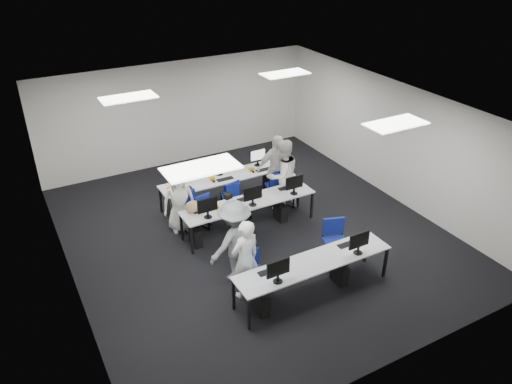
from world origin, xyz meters
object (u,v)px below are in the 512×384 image
chair_4 (281,197)px  student_1 (282,175)px  desk_front (314,264)px  chair_5 (199,214)px  desk_mid (249,203)px  chair_6 (231,202)px  chair_0 (257,281)px  student_0 (245,259)px  chair_7 (276,192)px  photographer (235,241)px  student_3 (276,169)px  student_2 (179,201)px  chair_2 (195,219)px  chair_1 (335,250)px  chair_3 (238,207)px

chair_4 → student_1: 0.62m
desk_front → chair_5: chair_5 is taller
desk_mid → chair_6: (-0.02, 0.92, -0.41)m
chair_0 → student_0: size_ratio=0.53×
chair_7 → photographer: 3.24m
desk_front → student_3: student_3 is taller
student_2 → chair_2: bearing=-21.7°
chair_1 → chair_6: chair_1 is taller
desk_mid → chair_2: bearing=153.4°
chair_7 → student_2: bearing=-170.9°
chair_5 → chair_6: (0.92, 0.18, -0.00)m
student_3 → chair_0: bearing=-118.9°
chair_1 → chair_4: size_ratio=1.05×
student_2 → chair_1: bearing=-38.0°
chair_5 → chair_1: bearing=-63.8°
chair_6 → chair_7: bearing=5.7°
chair_4 → photographer: photographer is taller
student_3 → chair_3: bearing=-157.5°
chair_3 → chair_4: bearing=-20.6°
chair_5 → student_1: size_ratio=0.48×
chair_0 → chair_7: bearing=38.3°
desk_front → chair_6: 3.54m
chair_4 → photographer: (-2.26, -1.96, 0.58)m
chair_2 → student_2: bearing=125.6°
chair_2 → student_3: 2.48m
chair_0 → chair_1: 1.90m
chair_2 → photographer: size_ratio=0.54×
student_3 → chair_5: bearing=-168.4°
student_0 → student_3: 3.80m
chair_7 → student_2: student_2 is taller
photographer → desk_mid: bearing=-138.1°
desk_mid → chair_3: (0.01, 0.56, -0.40)m
desk_front → desk_mid: bearing=90.0°
desk_front → chair_0: 1.14m
chair_3 → student_2: 1.50m
chair_1 → student_0: (-2.12, -0.02, 0.52)m
chair_1 → chair_2: bearing=147.7°
desk_mid → student_1: bearing=21.9°
desk_mid → chair_1: 2.26m
student_3 → chair_2: bearing=-164.6°
desk_mid → student_0: bearing=-119.7°
chair_2 → student_1: student_1 is taller
chair_2 → chair_7: (2.30, 0.20, -0.01)m
chair_1 → chair_6: size_ratio=1.13×
chair_2 → chair_6: size_ratio=1.10×
desk_mid → chair_4: (1.16, 0.48, -0.39)m
chair_3 → student_1: size_ratio=0.49×
chair_6 → desk_front: bearing=-76.5°
chair_1 → chair_3: (-0.96, 2.57, -0.02)m
chair_5 → student_0: 2.83m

